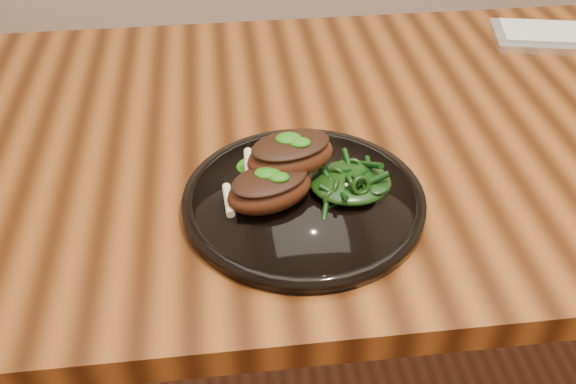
# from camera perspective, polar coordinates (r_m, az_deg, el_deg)

# --- Properties ---
(desk) EXTENTS (1.60, 0.80, 0.75)m
(desk) POSITION_cam_1_polar(r_m,az_deg,el_deg) (1.08, 13.03, 2.58)
(desk) COLOR #341506
(desk) RESTS_ON ground
(plate) EXTENTS (0.31, 0.31, 0.02)m
(plate) POSITION_cam_1_polar(r_m,az_deg,el_deg) (0.83, 1.41, -0.71)
(plate) COLOR black
(plate) RESTS_ON desk
(lamb_chop_front) EXTENTS (0.13, 0.11, 0.05)m
(lamb_chop_front) POSITION_cam_1_polar(r_m,az_deg,el_deg) (0.79, -1.68, 0.36)
(lamb_chop_front) COLOR #481E0D
(lamb_chop_front) RESTS_ON plate
(lamb_chop_back) EXTENTS (0.13, 0.11, 0.05)m
(lamb_chop_back) POSITION_cam_1_polar(r_m,az_deg,el_deg) (0.82, 0.18, 3.39)
(lamb_chop_back) COLOR #481E0D
(lamb_chop_back) RESTS_ON plate
(herb_smear) EXTENTS (0.09, 0.06, 0.01)m
(herb_smear) POSITION_cam_1_polar(r_m,az_deg,el_deg) (0.87, -1.74, 2.41)
(herb_smear) COLOR #154F08
(herb_smear) RESTS_ON plate
(greens_heap) EXTENTS (0.11, 0.10, 0.04)m
(greens_heap) POSITION_cam_1_polar(r_m,az_deg,el_deg) (0.82, 5.60, 1.24)
(greens_heap) COLOR black
(greens_heap) RESTS_ON plate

